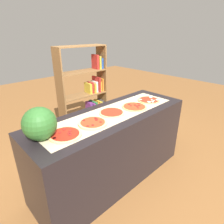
{
  "coord_description": "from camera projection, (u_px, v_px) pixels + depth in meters",
  "views": [
    {
      "loc": [
        -1.38,
        -1.44,
        1.8
      ],
      "look_at": [
        0.0,
        0.0,
        0.93
      ],
      "focal_mm": 30.45,
      "sensor_mm": 36.0,
      "label": 1
    }
  ],
  "objects": [
    {
      "name": "pizza_mozzarella_4",
      "position": [
        149.0,
        100.0,
        2.57
      ],
      "size": [
        0.29,
        0.29,
        0.02
      ],
      "color": "#DBB26B",
      "rests_on": "parchment_paper"
    },
    {
      "name": "pizza_pepperoni_0",
      "position": [
        65.0,
        135.0,
        1.72
      ],
      "size": [
        0.3,
        0.3,
        0.02
      ],
      "color": "#E5C17F",
      "rests_on": "parchment_paper"
    },
    {
      "name": "ground_plane",
      "position": [
        112.0,
        176.0,
        2.55
      ],
      "size": [
        12.0,
        12.0,
        0.0
      ],
      "primitive_type": "plane",
      "color": "brown"
    },
    {
      "name": "pizza_plain_2",
      "position": [
        112.0,
        113.0,
        2.18
      ],
      "size": [
        0.29,
        0.29,
        0.02
      ],
      "color": "#E5C17F",
      "rests_on": "parchment_paper"
    },
    {
      "name": "counter",
      "position": [
        112.0,
        147.0,
        2.36
      ],
      "size": [
        2.02,
        0.69,
        0.91
      ],
      "primitive_type": "cube",
      "color": "black",
      "rests_on": "ground_plane"
    },
    {
      "name": "pizza_pepperoni_1",
      "position": [
        93.0,
        123.0,
        1.93
      ],
      "size": [
        0.3,
        0.3,
        0.03
      ],
      "color": "#E5C17F",
      "rests_on": "parchment_paper"
    },
    {
      "name": "pizza_pepperoni_3",
      "position": [
        134.0,
        107.0,
        2.35
      ],
      "size": [
        0.3,
        0.3,
        0.02
      ],
      "color": "#DBB26B",
      "rests_on": "parchment_paper"
    },
    {
      "name": "parchment_paper",
      "position": [
        112.0,
        114.0,
        2.18
      ],
      "size": [
        1.75,
        0.45,
        0.0
      ],
      "primitive_type": "cube",
      "color": "beige",
      "rests_on": "counter"
    },
    {
      "name": "watermelon",
      "position": [
        40.0,
        124.0,
        1.63
      ],
      "size": [
        0.29,
        0.29,
        0.29
      ],
      "primitive_type": "sphere",
      "color": "#2D6628",
      "rests_on": "counter"
    },
    {
      "name": "bookshelf",
      "position": [
        89.0,
        98.0,
        3.31
      ],
      "size": [
        0.84,
        0.31,
        1.58
      ],
      "color": "brown",
      "rests_on": "ground_plane"
    }
  ]
}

